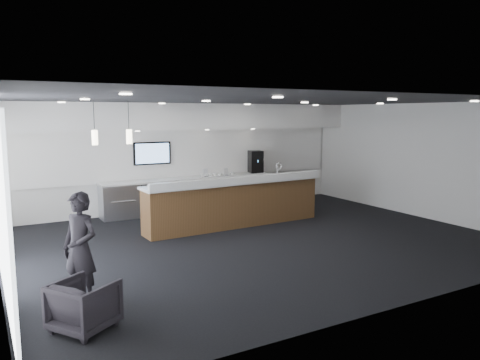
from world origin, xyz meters
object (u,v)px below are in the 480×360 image
service_counter (235,203)px  armchair (84,305)px  lounge_guest (80,249)px  coffee_machine (256,162)px

service_counter → armchair: size_ratio=6.52×
service_counter → lounge_guest: bearing=-146.0°
service_counter → coffee_machine: size_ratio=6.98×
armchair → lounge_guest: (0.14, 0.88, 0.49)m
service_counter → lounge_guest: size_ratio=2.85×
service_counter → coffee_machine: 3.08m
armchair → lounge_guest: lounge_guest is taller
coffee_machine → lounge_guest: (-6.16, -5.32, -0.47)m
service_counter → armchair: 5.86m
service_counter → armchair: service_counter is taller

